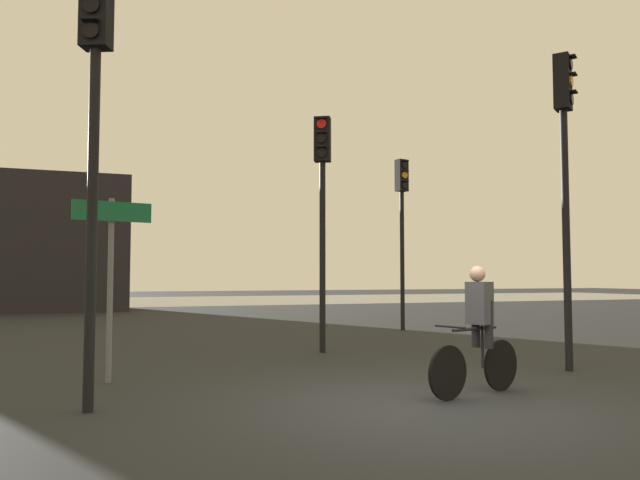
% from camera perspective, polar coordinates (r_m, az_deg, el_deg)
% --- Properties ---
extents(ground_plane, '(120.00, 120.00, 0.00)m').
position_cam_1_polar(ground_plane, '(7.49, 9.97, -14.75)').
color(ground_plane, black).
extents(water_strip, '(80.00, 16.00, 0.01)m').
position_cam_1_polar(water_strip, '(39.95, -14.94, -5.41)').
color(water_strip, slate).
rests_on(water_strip, ground).
extents(traffic_light_near_right, '(0.41, 0.42, 5.09)m').
position_cam_1_polar(traffic_light_near_right, '(10.89, 21.46, 7.50)').
color(traffic_light_near_right, black).
rests_on(traffic_light_near_right, ground).
extents(traffic_light_near_left, '(0.39, 0.41, 4.97)m').
position_cam_1_polar(traffic_light_near_left, '(7.62, -19.94, 11.57)').
color(traffic_light_near_left, black).
rests_on(traffic_light_near_left, ground).
extents(traffic_light_far_right, '(0.37, 0.38, 4.80)m').
position_cam_1_polar(traffic_light_far_right, '(17.73, 7.51, 2.57)').
color(traffic_light_far_right, black).
rests_on(traffic_light_far_right, ground).
extents(traffic_light_center, '(0.40, 0.42, 4.69)m').
position_cam_1_polar(traffic_light_center, '(12.49, 0.22, 4.72)').
color(traffic_light_center, black).
rests_on(traffic_light_center, ground).
extents(direction_sign_post, '(1.08, 0.25, 2.60)m').
position_cam_1_polar(direction_sign_post, '(9.31, -18.57, -1.90)').
color(direction_sign_post, slate).
rests_on(direction_sign_post, ground).
extents(cyclist, '(1.64, 0.66, 1.62)m').
position_cam_1_polar(cyclist, '(8.21, 14.25, -7.92)').
color(cyclist, black).
rests_on(cyclist, ground).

